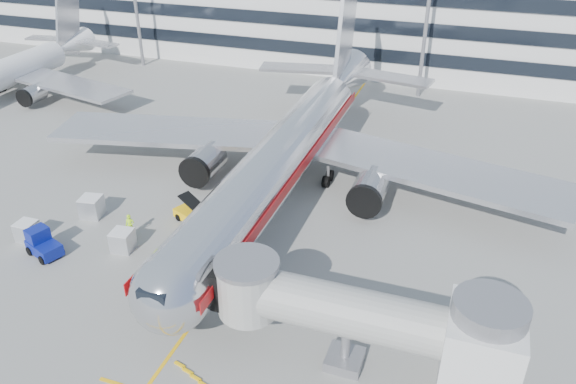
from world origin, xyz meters
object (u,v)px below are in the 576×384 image
(belt_loader, at_px, (198,217))
(cargo_container_front, at_px, (123,240))
(main_jet, at_px, (289,149))
(cargo_container_left, at_px, (27,231))
(baggage_tug, at_px, (42,244))
(cargo_container_right, at_px, (92,207))
(ramp_worker, at_px, (130,226))

(belt_loader, bearing_deg, cargo_container_front, -126.41)
(main_jet, relative_size, cargo_container_left, 31.05)
(cargo_container_front, bearing_deg, baggage_tug, -155.01)
(main_jet, xyz_separation_m, cargo_container_front, (-9.24, -13.81, -3.37))
(cargo_container_front, bearing_deg, belt_loader, 53.59)
(main_jet, bearing_deg, cargo_container_front, -123.81)
(cargo_container_left, distance_m, cargo_container_front, 8.31)
(cargo_container_right, xyz_separation_m, cargo_container_front, (5.47, -3.48, -0.07))
(main_jet, bearing_deg, belt_loader, -122.08)
(main_jet, xyz_separation_m, belt_loader, (-5.31, -8.47, -3.56))
(cargo_container_left, bearing_deg, main_jet, 41.05)
(cargo_container_right, relative_size, cargo_container_front, 1.13)
(cargo_container_right, bearing_deg, belt_loader, 11.20)
(cargo_container_left, bearing_deg, cargo_container_front, 9.56)
(ramp_worker, bearing_deg, baggage_tug, -160.06)
(cargo_container_left, bearing_deg, belt_loader, 28.98)
(baggage_tug, relative_size, cargo_container_left, 2.02)
(main_jet, height_order, belt_loader, main_jet)
(belt_loader, bearing_deg, baggage_tug, -140.18)
(main_jet, xyz_separation_m, baggage_tug, (-14.84, -16.41, -3.28))
(belt_loader, height_order, baggage_tug, belt_loader)
(baggage_tug, height_order, ramp_worker, baggage_tug)
(main_jet, distance_m, belt_loader, 10.61)
(main_jet, relative_size, cargo_container_right, 25.26)
(main_jet, distance_m, baggage_tug, 22.37)
(baggage_tug, distance_m, cargo_container_front, 6.17)
(cargo_container_left, xyz_separation_m, ramp_worker, (7.71, 3.23, 0.20))
(belt_loader, distance_m, cargo_container_left, 13.87)
(main_jet, height_order, cargo_container_front, main_jet)
(baggage_tug, bearing_deg, cargo_container_right, 88.84)
(belt_loader, relative_size, cargo_container_front, 2.84)
(baggage_tug, height_order, cargo_container_right, baggage_tug)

